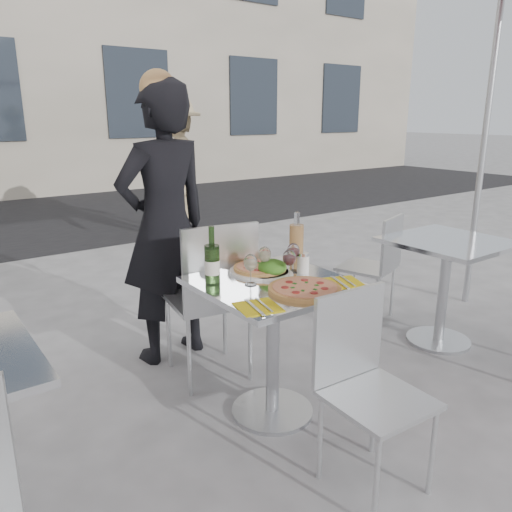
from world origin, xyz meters
TOP-DOWN VIEW (x-y plane):
  - ground at (0.00, 0.00)m, footprint 80.00×80.00m
  - street_asphalt at (0.00, 6.50)m, footprint 24.00×5.00m
  - main_table at (0.00, 0.00)m, footprint 0.72×0.72m
  - side_table_right at (1.50, 0.00)m, footprint 0.72×0.72m
  - chair_far at (-0.07, 0.47)m, footprint 0.52×0.53m
  - chair_near at (0.02, -0.61)m, footprint 0.40×0.41m
  - side_chair_rfar at (1.43, 0.54)m, footprint 0.49×0.49m
  - woman_diner at (-0.13, 0.95)m, footprint 0.69×0.49m
  - pedestrian_b at (1.39, 3.77)m, footprint 1.26×1.33m
  - pizza_near at (0.04, -0.20)m, footprint 0.35×0.35m
  - pizza_far at (0.04, 0.17)m, footprint 0.32×0.32m
  - salad_plate at (0.06, 0.09)m, footprint 0.22×0.22m
  - wine_bottle at (-0.27, 0.14)m, footprint 0.07×0.08m
  - carafe at (0.31, 0.19)m, footprint 0.08×0.08m
  - sugar_shaker at (0.22, 0.03)m, footprint 0.06×0.06m
  - wineglass_white_a at (-0.12, 0.03)m, footprint 0.07×0.07m
  - wineglass_white_b at (0.02, 0.11)m, footprint 0.07×0.07m
  - wineglass_red_a at (0.09, -0.02)m, footprint 0.07×0.07m
  - wineglass_red_b at (0.19, 0.07)m, footprint 0.07×0.07m
  - napkin_left at (-0.27, -0.24)m, footprint 0.22×0.22m
  - napkin_right at (0.27, -0.22)m, footprint 0.23×0.23m

SIDE VIEW (x-z plane):
  - ground at x=0.00m, z-range 0.00..0.00m
  - street_asphalt at x=0.00m, z-range 0.00..0.00m
  - side_chair_rfar at x=1.43m, z-range 0.08..0.91m
  - chair_near at x=0.02m, z-range 0.08..0.92m
  - main_table at x=0.00m, z-range 0.16..0.91m
  - side_table_right at x=1.50m, z-range 0.16..0.91m
  - chair_far at x=-0.07m, z-range 0.09..1.08m
  - napkin_left at x=-0.27m, z-range 0.75..0.76m
  - napkin_right at x=0.27m, z-range 0.75..0.76m
  - pizza_near at x=0.04m, z-range 0.75..0.77m
  - pizza_far at x=0.04m, z-range 0.75..0.78m
  - salad_plate at x=0.06m, z-range 0.74..0.83m
  - sugar_shaker at x=0.22m, z-range 0.75..0.86m
  - wineglass_white_a at x=-0.12m, z-range 0.78..0.94m
  - wineglass_white_b at x=0.02m, z-range 0.78..0.94m
  - wineglass_red_a at x=0.09m, z-range 0.78..0.94m
  - wineglass_red_b at x=0.19m, z-range 0.78..0.94m
  - wine_bottle at x=-0.27m, z-range 0.72..1.01m
  - carafe at x=0.31m, z-range 0.72..1.01m
  - woman_diner at x=-0.13m, z-range 0.00..1.77m
  - pedestrian_b at x=1.39m, z-range 0.00..1.81m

